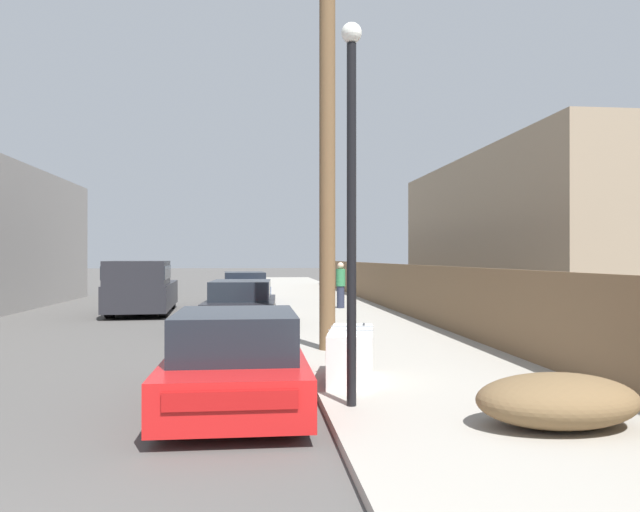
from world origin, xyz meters
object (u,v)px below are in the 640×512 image
(parked_sports_car_red, at_px, (236,362))
(pickup_truck, at_px, (141,288))
(car_parked_mid, at_px, (241,306))
(car_parked_far, at_px, (244,289))
(discarded_fridge, at_px, (351,355))
(pedestrian, at_px, (341,285))
(street_lamp, at_px, (352,184))
(utility_pole, at_px, (327,127))
(brush_pile, at_px, (558,400))

(parked_sports_car_red, xyz_separation_m, pickup_truck, (-3.61, 13.67, 0.34))
(car_parked_mid, relative_size, car_parked_far, 0.92)
(parked_sports_car_red, bearing_deg, car_parked_far, 90.42)
(discarded_fridge, xyz_separation_m, car_parked_mid, (-1.79, 8.14, 0.12))
(car_parked_far, bearing_deg, pickup_truck, -132.62)
(pedestrian, bearing_deg, car_parked_mid, -124.27)
(discarded_fridge, bearing_deg, pickup_truck, 123.80)
(pedestrian, bearing_deg, pickup_truck, -176.15)
(street_lamp, bearing_deg, car_parked_mid, 99.08)
(utility_pole, relative_size, brush_pile, 4.84)
(utility_pole, bearing_deg, pickup_truck, 118.97)
(discarded_fridge, height_order, car_parked_mid, car_parked_mid)
(pickup_truck, distance_m, utility_pole, 11.60)
(car_parked_far, bearing_deg, street_lamp, -87.94)
(pickup_truck, bearing_deg, brush_pile, 111.61)
(car_parked_far, xyz_separation_m, utility_pole, (1.85, -13.80, 3.96))
(street_lamp, bearing_deg, parked_sports_car_red, 154.70)
(discarded_fridge, distance_m, utility_pole, 5.18)
(car_parked_far, bearing_deg, car_parked_mid, -92.58)
(car_parked_far, xyz_separation_m, pickup_truck, (-3.48, -4.18, 0.28))
(pickup_truck, xyz_separation_m, utility_pole, (5.33, -9.62, 3.68))
(car_parked_mid, height_order, street_lamp, street_lamp)
(discarded_fridge, xyz_separation_m, brush_pile, (1.84, -2.76, -0.10))
(discarded_fridge, distance_m, parked_sports_car_red, 1.90)
(car_parked_mid, height_order, brush_pile, car_parked_mid)
(street_lamp, relative_size, brush_pile, 2.65)
(street_lamp, bearing_deg, pedestrian, 82.47)
(parked_sports_car_red, bearing_deg, utility_pole, 67.05)
(car_parked_mid, bearing_deg, pedestrian, 58.29)
(parked_sports_car_red, relative_size, street_lamp, 0.89)
(car_parked_far, height_order, pedestrian, pedestrian)
(utility_pole, relative_size, pedestrian, 5.24)
(parked_sports_car_red, distance_m, street_lamp, 2.82)
(parked_sports_car_red, xyz_separation_m, car_parked_mid, (-0.10, 9.00, 0.05))
(car_parked_mid, bearing_deg, utility_pole, -67.36)
(discarded_fridge, distance_m, car_parked_mid, 8.33)
(utility_pole, bearing_deg, discarded_fridge, -90.32)
(parked_sports_car_red, bearing_deg, street_lamp, -25.31)
(street_lamp, distance_m, pedestrian, 15.08)
(car_parked_mid, bearing_deg, car_parked_far, 92.82)
(discarded_fridge, xyz_separation_m, utility_pole, (0.02, 3.19, 4.09))
(parked_sports_car_red, xyz_separation_m, pedestrian, (3.41, 14.14, 0.40))
(car_parked_mid, relative_size, brush_pile, 2.37)
(car_parked_mid, height_order, pedestrian, pedestrian)
(car_parked_far, height_order, brush_pile, car_parked_far)
(car_parked_mid, relative_size, pedestrian, 2.56)
(utility_pole, xyz_separation_m, pedestrian, (1.70, 10.09, -3.62))
(parked_sports_car_red, bearing_deg, pedestrian, 76.43)
(car_parked_mid, distance_m, utility_pole, 6.60)
(car_parked_mid, xyz_separation_m, pickup_truck, (-3.52, 4.67, 0.29))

